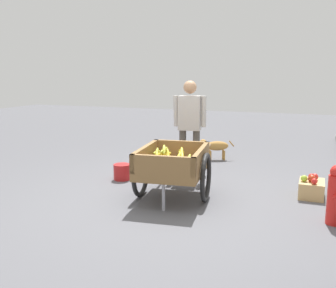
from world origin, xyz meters
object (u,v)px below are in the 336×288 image
plastic_bucket (122,172)px  apple_crate (311,188)px  vendor_person (190,120)px  fruit_cart (173,166)px  fire_hydrant (336,195)px  dog (215,146)px

plastic_bucket → apple_crate: size_ratio=0.60×
vendor_person → apple_crate: 2.05m
fruit_cart → fire_hydrant: (0.18, 1.97, -0.10)m
dog → vendor_person: bearing=-3.5°
dog → apple_crate: (1.74, 1.77, -0.14)m
plastic_bucket → fire_hydrant: bearing=75.8°
dog → plastic_bucket: size_ratio=2.34×
vendor_person → apple_crate: size_ratio=3.47×
plastic_bucket → apple_crate: (-0.15, 2.77, 0.01)m
dog → fire_hydrant: 3.34m
apple_crate → plastic_bucket: bearing=-86.9°
vendor_person → plastic_bucket: bearing=-58.8°
dog → fire_hydrant: fire_hydrant is taller
fruit_cart → apple_crate: bearing=113.2°
dog → plastic_bucket: bearing=-27.9°
fire_hydrant → plastic_bucket: size_ratio=2.52×
vendor_person → fruit_cart: bearing=7.0°
fruit_cart → vendor_person: size_ratio=1.13×
vendor_person → fire_hydrant: bearing=58.0°
fruit_cart → fire_hydrant: fruit_cart is taller
dog → fruit_cart: bearing=1.3°
plastic_bucket → dog: bearing=152.1°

